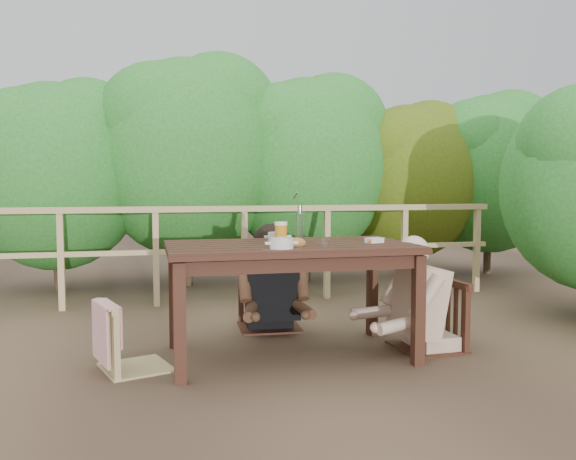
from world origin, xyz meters
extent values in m
plane|color=brown|center=(0.00, 0.00, 0.00)|extent=(60.00, 60.00, 0.00)
cube|color=black|center=(0.00, 0.00, 0.40)|extent=(1.71, 0.96, 0.79)
cube|color=tan|center=(-1.06, -0.05, 0.44)|extent=(0.55, 0.55, 0.87)
cube|color=black|center=(0.03, 0.85, 0.51)|extent=(0.54, 0.54, 1.03)
cube|color=black|center=(1.04, -0.05, 0.48)|extent=(0.50, 0.50, 0.96)
cube|color=tan|center=(0.00, 2.00, 0.51)|extent=(5.60, 0.10, 1.01)
cylinder|color=silver|center=(-0.13, -0.31, 0.84)|extent=(0.26, 0.26, 0.09)
cylinder|color=silver|center=(-0.04, 0.21, 0.83)|extent=(0.24, 0.24, 0.08)
ellipsoid|color=#A97E36|center=(0.00, -0.19, 0.83)|extent=(0.13, 0.10, 0.07)
cylinder|color=orange|center=(-0.07, -0.05, 0.88)|extent=(0.09, 0.09, 0.17)
cylinder|color=white|center=(0.10, 0.10, 0.93)|extent=(0.07, 0.07, 0.28)
cylinder|color=silver|center=(0.18, -0.26, 0.83)|extent=(0.06, 0.06, 0.07)
cube|color=white|center=(0.61, -0.08, 0.82)|extent=(0.14, 0.12, 0.05)
camera|label=1|loc=(-0.97, -3.99, 1.21)|focal=36.44mm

